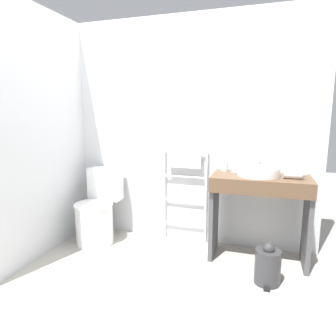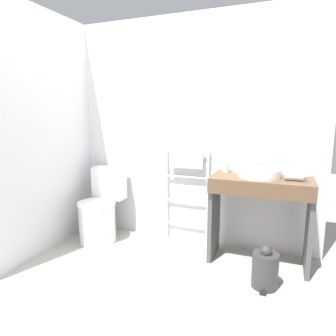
{
  "view_description": "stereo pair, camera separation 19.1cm",
  "coord_description": "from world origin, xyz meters",
  "px_view_note": "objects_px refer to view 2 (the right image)",
  "views": [
    {
      "loc": [
        0.79,
        -1.89,
        1.39
      ],
      "look_at": [
        -0.08,
        0.82,
        0.88
      ],
      "focal_mm": 32.0,
      "sensor_mm": 36.0,
      "label": 1
    },
    {
      "loc": [
        0.97,
        -1.83,
        1.39
      ],
      "look_at": [
        -0.08,
        0.82,
        0.88
      ],
      "focal_mm": 32.0,
      "sensor_mm": 36.0,
      "label": 2
    }
  ],
  "objects_px": {
    "sink_basin": "(259,172)",
    "hair_dryer": "(295,176)",
    "toilet": "(100,212)",
    "towel_radiator": "(187,175)",
    "trash_bin": "(265,269)",
    "cup_near_edge": "(236,169)",
    "cup_near_wall": "(226,167)"
  },
  "relations": [
    {
      "from": "sink_basin",
      "to": "hair_dryer",
      "type": "relative_size",
      "value": 1.88
    },
    {
      "from": "toilet",
      "to": "hair_dryer",
      "type": "height_order",
      "value": "hair_dryer"
    },
    {
      "from": "toilet",
      "to": "towel_radiator",
      "type": "height_order",
      "value": "towel_radiator"
    },
    {
      "from": "hair_dryer",
      "to": "trash_bin",
      "type": "distance_m",
      "value": 0.83
    },
    {
      "from": "towel_radiator",
      "to": "cup_near_edge",
      "type": "bearing_deg",
      "value": -9.76
    },
    {
      "from": "sink_basin",
      "to": "cup_near_wall",
      "type": "distance_m",
      "value": 0.36
    },
    {
      "from": "towel_radiator",
      "to": "cup_near_wall",
      "type": "xyz_separation_m",
      "value": [
        0.43,
        -0.07,
        0.13
      ]
    },
    {
      "from": "sink_basin",
      "to": "trash_bin",
      "type": "xyz_separation_m",
      "value": [
        0.12,
        -0.41,
        -0.71
      ]
    },
    {
      "from": "toilet",
      "to": "towel_radiator",
      "type": "xyz_separation_m",
      "value": [
        0.91,
        0.3,
        0.42
      ]
    },
    {
      "from": "cup_near_edge",
      "to": "sink_basin",
      "type": "bearing_deg",
      "value": -27.34
    },
    {
      "from": "sink_basin",
      "to": "trash_bin",
      "type": "relative_size",
      "value": 1.07
    },
    {
      "from": "toilet",
      "to": "towel_radiator",
      "type": "bearing_deg",
      "value": 18.02
    },
    {
      "from": "towel_radiator",
      "to": "hair_dryer",
      "type": "relative_size",
      "value": 5.09
    },
    {
      "from": "hair_dryer",
      "to": "towel_radiator",
      "type": "bearing_deg",
      "value": 167.49
    },
    {
      "from": "cup_near_wall",
      "to": "hair_dryer",
      "type": "height_order",
      "value": "cup_near_wall"
    },
    {
      "from": "cup_near_wall",
      "to": "trash_bin",
      "type": "xyz_separation_m",
      "value": [
        0.45,
        -0.55,
        -0.72
      ]
    },
    {
      "from": "toilet",
      "to": "cup_near_wall",
      "type": "height_order",
      "value": "cup_near_wall"
    },
    {
      "from": "toilet",
      "to": "cup_near_edge",
      "type": "height_order",
      "value": "cup_near_edge"
    },
    {
      "from": "trash_bin",
      "to": "hair_dryer",
      "type": "bearing_deg",
      "value": 64.48
    },
    {
      "from": "cup_near_edge",
      "to": "hair_dryer",
      "type": "distance_m",
      "value": 0.54
    },
    {
      "from": "sink_basin",
      "to": "cup_near_edge",
      "type": "height_order",
      "value": "sink_basin"
    },
    {
      "from": "trash_bin",
      "to": "toilet",
      "type": "bearing_deg",
      "value": 169.67
    },
    {
      "from": "cup_near_edge",
      "to": "cup_near_wall",
      "type": "bearing_deg",
      "value": 168.44
    },
    {
      "from": "toilet",
      "to": "hair_dryer",
      "type": "xyz_separation_m",
      "value": [
        1.97,
        0.06,
        0.55
      ]
    },
    {
      "from": "toilet",
      "to": "cup_near_edge",
      "type": "xyz_separation_m",
      "value": [
        1.45,
        0.2,
        0.55
      ]
    },
    {
      "from": "cup_near_wall",
      "to": "cup_near_edge",
      "type": "relative_size",
      "value": 1.11
    },
    {
      "from": "sink_basin",
      "to": "toilet",
      "type": "bearing_deg",
      "value": -176.94
    },
    {
      "from": "towel_radiator",
      "to": "trash_bin",
      "type": "relative_size",
      "value": 2.89
    },
    {
      "from": "cup_near_edge",
      "to": "trash_bin",
      "type": "height_order",
      "value": "cup_near_edge"
    },
    {
      "from": "cup_near_wall",
      "to": "cup_near_edge",
      "type": "distance_m",
      "value": 0.11
    },
    {
      "from": "toilet",
      "to": "towel_radiator",
      "type": "distance_m",
      "value": 1.05
    },
    {
      "from": "toilet",
      "to": "sink_basin",
      "type": "height_order",
      "value": "sink_basin"
    }
  ]
}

